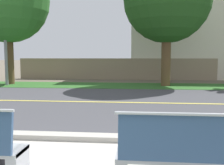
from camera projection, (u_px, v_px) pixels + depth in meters
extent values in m
plane|color=#665B4C|center=(116.00, 96.00, 10.77)|extent=(140.00, 140.00, 0.00)
cube|color=#ADA89E|center=(93.00, 138.00, 5.17)|extent=(44.00, 0.30, 0.11)
cube|color=#424247|center=(113.00, 102.00, 9.28)|extent=(52.00, 8.00, 0.01)
cube|color=#E0CC4C|center=(113.00, 102.00, 9.28)|extent=(48.00, 0.14, 0.01)
cube|color=#2D6026|center=(122.00, 86.00, 14.32)|extent=(48.00, 2.80, 0.02)
cube|color=#9EA0A8|center=(193.00, 157.00, 3.20)|extent=(1.85, 0.44, 0.05)
cube|color=navy|center=(198.00, 139.00, 2.98)|extent=(1.77, 0.12, 0.52)
cylinder|color=#9EA0A8|center=(199.00, 114.00, 2.94)|extent=(1.85, 0.04, 0.04)
cylinder|color=black|center=(2.00, 155.00, 3.85)|extent=(0.12, 0.12, 0.43)
cube|color=black|center=(6.00, 165.00, 3.95)|extent=(0.09, 0.24, 0.07)
cylinder|color=gray|center=(4.00, 13.00, 14.12)|extent=(0.16, 0.16, 7.70)
cylinder|color=brown|center=(9.00, 58.00, 14.97)|extent=(0.50, 0.50, 2.87)
sphere|color=#2D6B28|center=(7.00, 0.00, 14.64)|extent=(4.59, 4.59, 4.59)
cylinder|color=brown|center=(166.00, 59.00, 14.06)|extent=(0.49, 0.49, 2.81)
cube|color=gray|center=(116.00, 69.00, 17.83)|extent=(13.00, 0.36, 1.40)
cube|color=beige|center=(217.00, 31.00, 20.03)|extent=(12.61, 6.40, 6.75)
cube|color=#232833|center=(186.00, 22.00, 17.06)|extent=(1.10, 0.06, 1.30)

